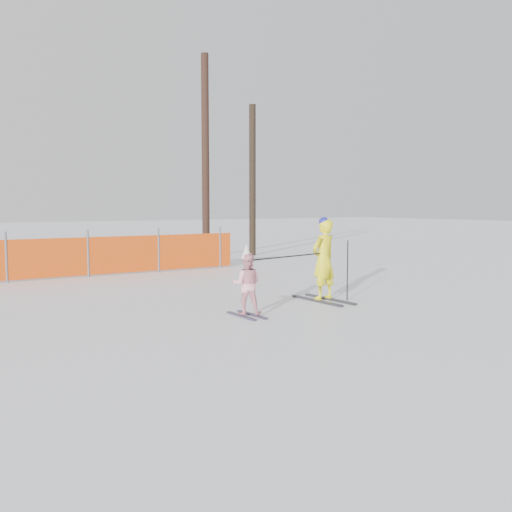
% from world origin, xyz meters
% --- Properties ---
extents(ground, '(120.00, 120.00, 0.00)m').
position_xyz_m(ground, '(0.00, 0.00, 0.00)').
color(ground, white).
rests_on(ground, ground).
extents(adult, '(0.63, 1.46, 1.65)m').
position_xyz_m(adult, '(1.79, 0.80, 0.82)').
color(adult, black).
rests_on(adult, ground).
extents(child, '(0.64, 0.86, 1.23)m').
position_xyz_m(child, '(-0.31, 0.32, 0.56)').
color(child, black).
rests_on(child, ground).
extents(ski_poles, '(2.45, 0.45, 1.19)m').
position_xyz_m(ski_poles, '(1.32, 0.57, 0.81)').
color(ski_poles, black).
rests_on(ski_poles, ground).
extents(tree_trunks, '(2.20, 0.36, 7.22)m').
position_xyz_m(tree_trunks, '(5.20, 10.36, 3.29)').
color(tree_trunks, black).
rests_on(tree_trunks, ground).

